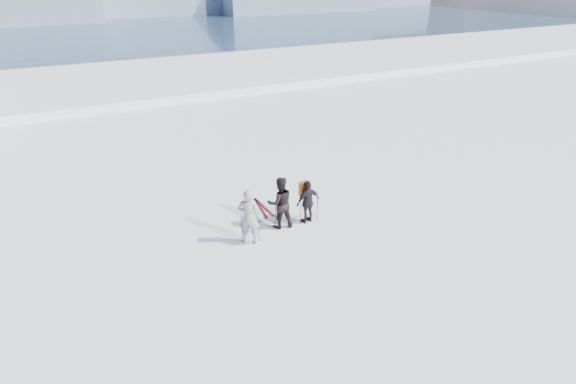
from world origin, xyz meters
name	(u,v)px	position (x,y,z in m)	size (l,w,h in m)	color
lake_basin	(166,152)	(0.00, 30.00, -6.50)	(820.00, 820.00, 71.62)	white
skier_grey	(249,217)	(-2.99, 3.28, 0.99)	(0.72, 0.47, 1.98)	#8F969C
skier_dark	(280,203)	(-1.60, 3.75, 0.97)	(0.94, 0.73, 1.93)	black
skier_pack	(308,202)	(-0.56, 3.59, 0.83)	(0.97, 0.40, 1.65)	black
backpack	(304,172)	(-0.59, 3.84, 1.91)	(0.35, 0.20, 0.53)	#CA5D13
ski_poles	(281,216)	(-1.73, 3.45, 0.61)	(3.09, 0.57, 1.33)	black
skis_loose	(262,208)	(-1.59, 5.32, 0.01)	(0.39, 1.70, 0.03)	black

